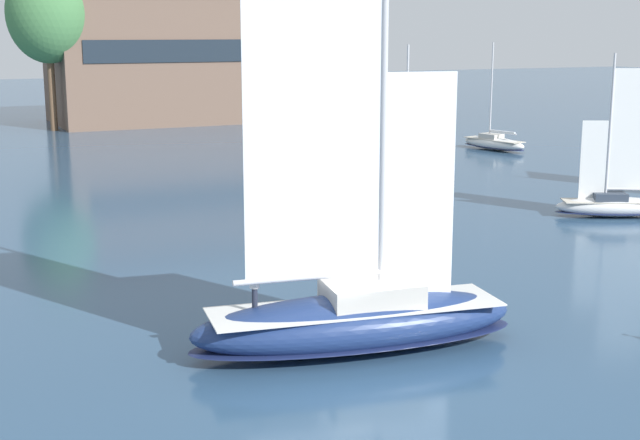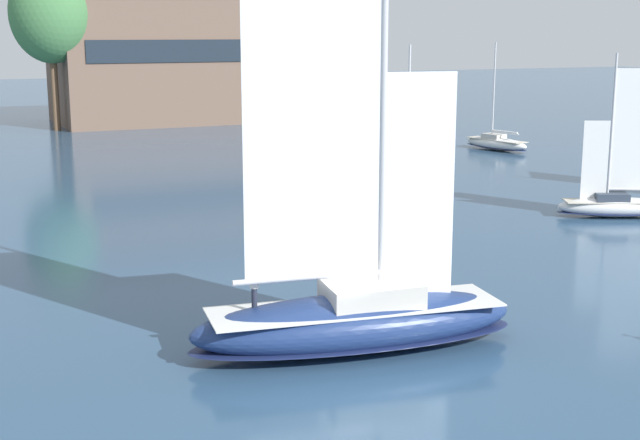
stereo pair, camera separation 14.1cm
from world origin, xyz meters
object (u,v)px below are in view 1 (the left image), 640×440
object	(u,v)px
sailboat_moored_near_marina	(494,143)
tree_shore_right	(358,56)
tree_shore_center	(47,14)
sailboat_moored_outer_mooring	(402,186)
sailboat_main	(356,315)
sailboat_moored_far_slip	(614,203)

from	to	relation	value
sailboat_moored_near_marina	tree_shore_right	bearing A→B (deg)	85.88
tree_shore_right	sailboat_moored_near_marina	world-z (taller)	tree_shore_right
tree_shore_center	sailboat_moored_outer_mooring	size ratio (longest dim) A/B	1.82
tree_shore_center	sailboat_moored_near_marina	bearing A→B (deg)	-44.86
tree_shore_center	sailboat_moored_outer_mooring	bearing A→B (deg)	-73.93
sailboat_main	tree_shore_right	bearing A→B (deg)	62.60
sailboat_main	sailboat_moored_far_slip	size ratio (longest dim) A/B	1.66
tree_shore_center	sailboat_moored_near_marina	distance (m)	51.79
tree_shore_center	sailboat_main	world-z (taller)	tree_shore_center
sailboat_main	sailboat_moored_outer_mooring	distance (m)	30.79
tree_shore_right	sailboat_moored_near_marina	xyz separation A→B (m)	(-2.39, -33.19, -7.44)
sailboat_moored_near_marina	sailboat_moored_far_slip	distance (m)	31.59
tree_shore_center	tree_shore_right	world-z (taller)	tree_shore_center
tree_shore_center	sailboat_moored_far_slip	distance (m)	69.88
sailboat_moored_near_marina	sailboat_moored_outer_mooring	world-z (taller)	sailboat_moored_outer_mooring
sailboat_main	sailboat_moored_outer_mooring	world-z (taller)	sailboat_main
tree_shore_center	sailboat_moored_near_marina	xyz separation A→B (m)	(35.64, -35.47, -12.42)
sailboat_moored_near_marina	sailboat_moored_far_slip	xyz separation A→B (m)	(-12.12, -29.17, 0.14)
tree_shore_center	sailboat_moored_near_marina	world-z (taller)	tree_shore_center
sailboat_moored_outer_mooring	tree_shore_right	bearing A→B (deg)	65.85
sailboat_moored_far_slip	sailboat_moored_near_marina	bearing A→B (deg)	67.44
tree_shore_right	sailboat_moored_far_slip	world-z (taller)	tree_shore_right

